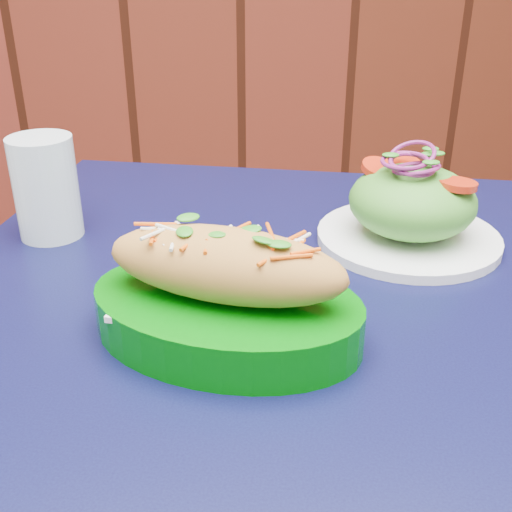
{
  "coord_description": "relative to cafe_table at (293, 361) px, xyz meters",
  "views": [
    {
      "loc": [
        -0.46,
        0.64,
        1.09
      ],
      "look_at": [
        -0.43,
        1.2,
        0.81
      ],
      "focal_mm": 45.0,
      "sensor_mm": 36.0,
      "label": 1
    }
  ],
  "objects": [
    {
      "name": "banh_mi_basket",
      "position": [
        -0.07,
        -0.08,
        0.13
      ],
      "size": [
        0.3,
        0.25,
        0.12
      ],
      "rotation": [
        0.0,
        0.0,
        -0.35
      ],
      "color": "#006306",
      "rests_on": "cafe_table"
    },
    {
      "name": "salad_plate",
      "position": [
        0.15,
        0.12,
        0.13
      ],
      "size": [
        0.22,
        0.22,
        0.12
      ],
      "rotation": [
        0.0,
        0.0,
        -0.4
      ],
      "color": "white",
      "rests_on": "cafe_table"
    },
    {
      "name": "cafe_table",
      "position": [
        0.0,
        0.0,
        0.0
      ],
      "size": [
        0.94,
        0.94,
        0.75
      ],
      "rotation": [
        0.0,
        0.0,
        -0.2
      ],
      "color": "black",
      "rests_on": "ground"
    },
    {
      "name": "water_glass",
      "position": [
        -0.29,
        0.17,
        0.15
      ],
      "size": [
        0.08,
        0.08,
        0.13
      ],
      "primitive_type": "cylinder",
      "color": "silver",
      "rests_on": "cafe_table"
    }
  ]
}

